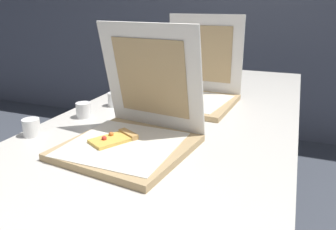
# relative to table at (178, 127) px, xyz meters

# --- Properties ---
(table) EXTENTS (0.92, 2.15, 0.76)m
(table) POSITION_rel_table_xyz_m (0.00, 0.00, 0.00)
(table) COLOR beige
(table) RESTS_ON ground
(pizza_box_front) EXTENTS (0.41, 0.41, 0.38)m
(pizza_box_front) POSITION_rel_table_xyz_m (-0.04, -0.33, 0.10)
(pizza_box_front) COLOR tan
(pizza_box_front) RESTS_ON table
(pizza_box_middle) EXTENTS (0.39, 0.39, 0.39)m
(pizza_box_middle) POSITION_rel_table_xyz_m (0.00, 0.21, 0.10)
(pizza_box_middle) COLOR tan
(pizza_box_middle) RESTS_ON table
(cup_white_near_left) EXTENTS (0.06, 0.06, 0.06)m
(cup_white_near_left) POSITION_rel_table_xyz_m (-0.40, -0.38, 0.08)
(cup_white_near_left) COLOR white
(cup_white_near_left) RESTS_ON table
(cup_white_mid) EXTENTS (0.06, 0.06, 0.06)m
(cup_white_mid) POSITION_rel_table_xyz_m (-0.31, 0.03, 0.08)
(cup_white_mid) COLOR white
(cup_white_mid) RESTS_ON table
(cup_white_near_center) EXTENTS (0.06, 0.06, 0.06)m
(cup_white_near_center) POSITION_rel_table_xyz_m (-0.35, -0.15, 0.08)
(cup_white_near_center) COLOR white
(cup_white_near_center) RESTS_ON table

